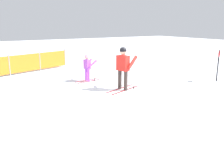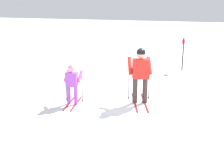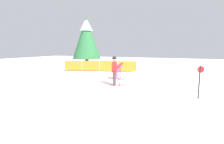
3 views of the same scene
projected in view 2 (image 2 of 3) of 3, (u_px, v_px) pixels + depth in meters
name	position (u px, v px, depth m)	size (l,w,h in m)	color
ground_plane	(144.00, 106.00, 8.18)	(60.00, 60.00, 0.00)	white
skier_adult	(140.00, 71.00, 8.19)	(1.60, 0.86, 1.66)	maroon
skier_child	(72.00, 81.00, 8.16)	(1.15, 0.56, 1.20)	maroon
trail_marker	(183.00, 51.00, 11.92)	(0.27, 0.12, 1.40)	black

